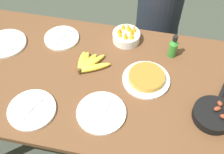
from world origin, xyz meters
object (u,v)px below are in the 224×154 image
(frittata_plate_center, at_px, (146,78))
(fruit_bowl_mango, at_px, (126,36))
(empty_plate_mid_edge, at_px, (6,43))
(person_figure, at_px, (155,34))
(hot_sauce_bottle, at_px, (173,47))
(skillet, at_px, (214,114))
(empty_plate_far_left, at_px, (32,110))
(empty_plate_near_front, at_px, (101,113))
(empty_plate_far_right, at_px, (62,38))
(banana_bunch, at_px, (88,64))

(frittata_plate_center, bearing_deg, fruit_bowl_mango, 119.44)
(fruit_bowl_mango, bearing_deg, frittata_plate_center, -60.56)
(empty_plate_mid_edge, bearing_deg, person_figure, 32.27)
(hot_sauce_bottle, bearing_deg, empty_plate_mid_edge, -173.05)
(skillet, height_order, empty_plate_far_left, skillet)
(frittata_plate_center, height_order, hot_sauce_bottle, hot_sauce_bottle)
(empty_plate_near_front, xyz_separation_m, empty_plate_far_right, (-0.37, 0.48, 0.00))
(fruit_bowl_mango, relative_size, hot_sauce_bottle, 1.10)
(empty_plate_far_left, distance_m, fruit_bowl_mango, 0.72)
(frittata_plate_center, distance_m, empty_plate_far_left, 0.63)
(frittata_plate_center, height_order, empty_plate_mid_edge, frittata_plate_center)
(hot_sauce_bottle, bearing_deg, empty_plate_far_left, -141.01)
(empty_plate_near_front, xyz_separation_m, person_figure, (0.20, 0.93, -0.26))
(empty_plate_far_right, bearing_deg, banana_bunch, -39.39)
(frittata_plate_center, distance_m, empty_plate_far_right, 0.61)
(banana_bunch, relative_size, person_figure, 0.17)
(empty_plate_near_front, relative_size, hot_sauce_bottle, 1.65)
(banana_bunch, relative_size, empty_plate_far_left, 0.81)
(banana_bunch, relative_size, empty_plate_mid_edge, 0.80)
(banana_bunch, xyz_separation_m, person_figure, (0.35, 0.63, -0.27))
(fruit_bowl_mango, bearing_deg, skillet, -40.86)
(empty_plate_near_front, bearing_deg, fruit_bowl_mango, 87.04)
(skillet, relative_size, person_figure, 0.29)
(empty_plate_mid_edge, bearing_deg, fruit_bowl_mango, 14.84)
(hot_sauce_bottle, bearing_deg, frittata_plate_center, -118.66)
(skillet, xyz_separation_m, hot_sauce_bottle, (-0.24, 0.39, 0.04))
(empty_plate_mid_edge, xyz_separation_m, fruit_bowl_mango, (0.72, 0.19, 0.03))
(empty_plate_far_right, relative_size, person_figure, 0.18)
(banana_bunch, bearing_deg, skillet, -15.84)
(banana_bunch, xyz_separation_m, empty_plate_far_right, (-0.22, 0.18, -0.01))
(person_figure, bearing_deg, empty_plate_far_right, -141.95)
(banana_bunch, bearing_deg, empty_plate_far_right, 140.61)
(empty_plate_far_right, bearing_deg, hot_sauce_bottle, 0.52)
(empty_plate_far_left, distance_m, person_figure, 1.16)
(empty_plate_near_front, bearing_deg, frittata_plate_center, 53.19)
(empty_plate_far_left, bearing_deg, empty_plate_far_right, 91.97)
(frittata_plate_center, bearing_deg, hot_sauce_bottle, 61.34)
(banana_bunch, relative_size, empty_plate_far_right, 0.92)
(skillet, xyz_separation_m, empty_plate_mid_edge, (-1.25, 0.26, -0.02))
(banana_bunch, relative_size, fruit_bowl_mango, 1.18)
(empty_plate_near_front, height_order, person_figure, person_figure)
(skillet, xyz_separation_m, empty_plate_near_front, (-0.55, -0.10, -0.02))
(frittata_plate_center, relative_size, empty_plate_far_left, 1.07)
(frittata_plate_center, relative_size, empty_plate_mid_edge, 1.06)
(fruit_bowl_mango, relative_size, person_figure, 0.14)
(empty_plate_mid_edge, xyz_separation_m, hot_sauce_bottle, (1.01, 0.12, 0.06))
(empty_plate_far_left, relative_size, empty_plate_far_right, 1.14)
(frittata_plate_center, xyz_separation_m, empty_plate_near_front, (-0.19, -0.26, -0.01))
(empty_plate_mid_edge, bearing_deg, frittata_plate_center, -6.58)
(banana_bunch, bearing_deg, empty_plate_mid_edge, 173.31)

